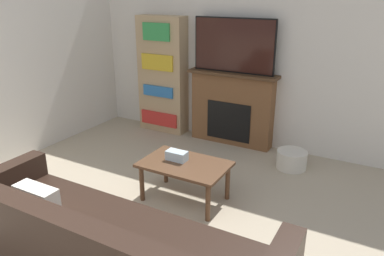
% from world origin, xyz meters
% --- Properties ---
extents(wall_back, '(5.60, 0.06, 2.70)m').
position_xyz_m(wall_back, '(0.00, 3.90, 1.35)').
color(wall_back, silver).
rests_on(wall_back, ground_plane).
extents(wall_side, '(0.06, 4.87, 2.70)m').
position_xyz_m(wall_side, '(-2.33, 1.94, 1.35)').
color(wall_side, silver).
rests_on(wall_side, ground_plane).
extents(fireplace, '(1.29, 0.28, 1.04)m').
position_xyz_m(fireplace, '(-0.08, 3.76, 0.53)').
color(fireplace, brown).
rests_on(fireplace, ground_plane).
extents(tv, '(1.16, 0.03, 0.73)m').
position_xyz_m(tv, '(-0.08, 3.74, 1.41)').
color(tv, black).
rests_on(tv, fireplace).
extents(coffee_table, '(0.90, 0.58, 0.43)m').
position_xyz_m(coffee_table, '(0.14, 2.04, 0.37)').
color(coffee_table, brown).
rests_on(coffee_table, ground_plane).
extents(tissue_box, '(0.22, 0.12, 0.10)m').
position_xyz_m(tissue_box, '(0.03, 2.07, 0.48)').
color(tissue_box, silver).
rests_on(tissue_box, coffee_table).
extents(remote_control, '(0.04, 0.15, 0.02)m').
position_xyz_m(remote_control, '(-0.12, 2.18, 0.44)').
color(remote_control, black).
rests_on(remote_control, coffee_table).
extents(bookshelf, '(0.76, 0.29, 1.76)m').
position_xyz_m(bookshelf, '(-1.23, 3.73, 0.88)').
color(bookshelf, tan).
rests_on(bookshelf, ground_plane).
extents(storage_basket, '(0.37, 0.37, 0.23)m').
position_xyz_m(storage_basket, '(0.93, 3.34, 0.11)').
color(storage_basket, silver).
rests_on(storage_basket, ground_plane).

